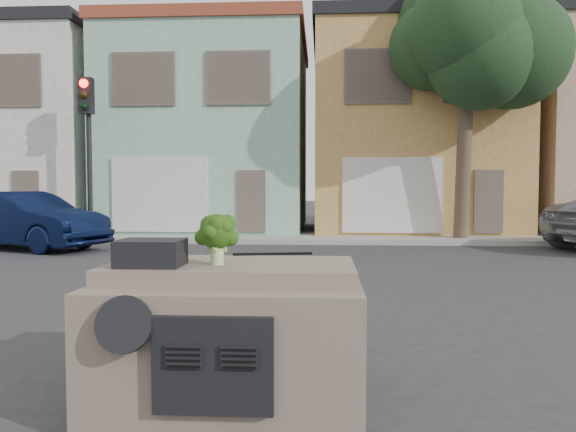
{
  "coord_description": "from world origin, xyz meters",
  "views": [
    {
      "loc": [
        0.7,
        -7.5,
        1.72
      ],
      "look_at": [
        0.23,
        0.5,
        1.3
      ],
      "focal_mm": 35.0,
      "sensor_mm": 36.0,
      "label": 1
    }
  ],
  "objects": [
    {
      "name": "ground_plane",
      "position": [
        0.0,
        0.0,
        0.0
      ],
      "size": [
        120.0,
        120.0,
        0.0
      ],
      "primitive_type": "plane",
      "color": "#303033",
      "rests_on": "ground"
    },
    {
      "name": "sidewalk",
      "position": [
        0.0,
        10.5,
        0.07
      ],
      "size": [
        40.0,
        3.0,
        0.15
      ],
      "primitive_type": "cube",
      "color": "gray",
      "rests_on": "ground"
    },
    {
      "name": "townhouse_white",
      "position": [
        -11.0,
        14.5,
        3.77
      ],
      "size": [
        7.2,
        8.2,
        7.55
      ],
      "primitive_type": "cube",
      "color": "silver",
      "rests_on": "ground"
    },
    {
      "name": "townhouse_mint",
      "position": [
        -3.5,
        14.5,
        3.77
      ],
      "size": [
        7.2,
        8.2,
        7.55
      ],
      "primitive_type": "cube",
      "color": "#88B69A",
      "rests_on": "ground"
    },
    {
      "name": "townhouse_tan",
      "position": [
        4.0,
        14.5,
        3.77
      ],
      "size": [
        7.2,
        8.2,
        7.55
      ],
      "primitive_type": "cube",
      "color": "tan",
      "rests_on": "ground"
    },
    {
      "name": "navy_sedan",
      "position": [
        -7.43,
        7.4,
        0.0
      ],
      "size": [
        5.1,
        3.24,
        1.59
      ],
      "primitive_type": "imported",
      "rotation": [
        0.0,
        0.0,
        1.22
      ],
      "color": "black",
      "rests_on": "ground"
    },
    {
      "name": "traffic_signal",
      "position": [
        -6.5,
        9.5,
        2.55
      ],
      "size": [
        0.4,
        0.4,
        5.1
      ],
      "primitive_type": "cube",
      "color": "black",
      "rests_on": "ground"
    },
    {
      "name": "tree_near",
      "position": [
        5.0,
        9.8,
        4.25
      ],
      "size": [
        4.4,
        4.0,
        8.5
      ],
      "primitive_type": "cube",
      "color": "#1B351A",
      "rests_on": "ground"
    },
    {
      "name": "car_dashboard",
      "position": [
        0.0,
        -3.0,
        0.56
      ],
      "size": [
        2.0,
        1.8,
        1.12
      ],
      "primitive_type": "cube",
      "color": "#746355",
      "rests_on": "ground"
    },
    {
      "name": "instrument_hump",
      "position": [
        -0.58,
        -3.35,
        1.22
      ],
      "size": [
        0.48,
        0.38,
        0.2
      ],
      "primitive_type": "cube",
      "color": "black",
      "rests_on": "car_dashboard"
    },
    {
      "name": "wiper_arm",
      "position": [
        0.28,
        -2.62,
        1.13
      ],
      "size": [
        0.69,
        0.15,
        0.02
      ],
      "primitive_type": "cube",
      "rotation": [
        0.0,
        0.0,
        0.17
      ],
      "color": "black",
      "rests_on": "car_dashboard"
    },
    {
      "name": "broccoli",
      "position": [
        -0.09,
        -3.24,
        1.32
      ],
      "size": [
        0.46,
        0.46,
        0.4
      ],
      "primitive_type": "cube",
      "rotation": [
        0.0,
        0.0,
        2.41
      ],
      "color": "#1D3B0D",
      "rests_on": "car_dashboard"
    }
  ]
}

